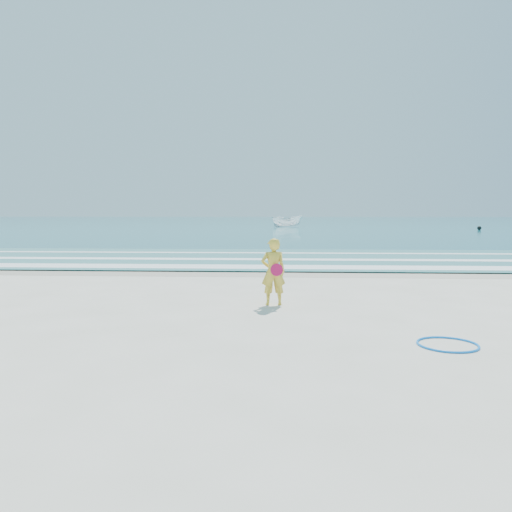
{
  "coord_description": "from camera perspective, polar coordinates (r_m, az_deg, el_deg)",
  "views": [
    {
      "loc": [
        0.82,
        -7.63,
        2.03
      ],
      "look_at": [
        0.15,
        4.0,
        1.0
      ],
      "focal_mm": 35.0,
      "sensor_mm": 36.0,
      "label": 1
    }
  ],
  "objects": [
    {
      "name": "ground",
      "position": [
        7.94,
        -2.78,
        -9.76
      ],
      "size": [
        400.0,
        400.0,
        0.0
      ],
      "primitive_type": "plane",
      "color": "silver",
      "rests_on": "ground"
    },
    {
      "name": "wet_sand",
      "position": [
        16.78,
        0.46,
        -1.9
      ],
      "size": [
        400.0,
        2.4,
        0.0
      ],
      "primitive_type": "cube",
      "color": "#B2A893",
      "rests_on": "ground"
    },
    {
      "name": "ocean",
      "position": [
        112.65,
        2.87,
        4.0
      ],
      "size": [
        400.0,
        190.0,
        0.04
      ],
      "primitive_type": "cube",
      "color": "#19727F",
      "rests_on": "ground"
    },
    {
      "name": "shallow",
      "position": [
        21.74,
        1.11,
        -0.2
      ],
      "size": [
        400.0,
        10.0,
        0.01
      ],
      "primitive_type": "cube",
      "color": "#59B7AD",
      "rests_on": "ocean"
    },
    {
      "name": "foam_near",
      "position": [
        18.06,
        0.66,
        -1.24
      ],
      "size": [
        400.0,
        1.4,
        0.01
      ],
      "primitive_type": "cube",
      "color": "white",
      "rests_on": "shallow"
    },
    {
      "name": "foam_mid",
      "position": [
        20.94,
        1.02,
        -0.38
      ],
      "size": [
        400.0,
        0.9,
        0.01
      ],
      "primitive_type": "cube",
      "color": "white",
      "rests_on": "shallow"
    },
    {
      "name": "foam_far",
      "position": [
        24.23,
        1.33,
        0.36
      ],
      "size": [
        400.0,
        0.6,
        0.01
      ],
      "primitive_type": "cube",
      "color": "white",
      "rests_on": "shallow"
    },
    {
      "name": "hoop",
      "position": [
        8.25,
        21.05,
        -9.4
      ],
      "size": [
        1.19,
        1.19,
        0.03
      ],
      "primitive_type": "torus",
      "rotation": [
        0.0,
        0.0,
        -0.37
      ],
      "color": "#0D80F6",
      "rests_on": "ground"
    },
    {
      "name": "boat",
      "position": [
        67.29,
        3.59,
        4.0
      ],
      "size": [
        4.29,
        2.2,
        1.58
      ],
      "primitive_type": "imported",
      "rotation": [
        0.0,
        0.0,
        1.74
      ],
      "color": "white",
      "rests_on": "ocean"
    },
    {
      "name": "buoy",
      "position": [
        61.08,
        24.16,
        2.94
      ],
      "size": [
        0.45,
        0.45,
        0.45
      ],
      "primitive_type": "sphere",
      "color": "black",
      "rests_on": "ocean"
    },
    {
      "name": "woman",
      "position": [
        10.87,
        1.98,
        -1.81
      ],
      "size": [
        0.58,
        0.43,
        1.46
      ],
      "color": "gold",
      "rests_on": "ground"
    }
  ]
}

